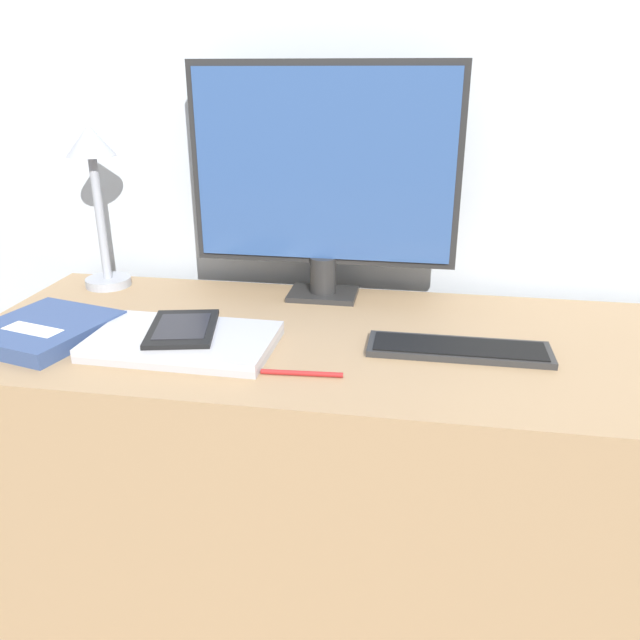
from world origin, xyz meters
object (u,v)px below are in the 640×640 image
object	(u,v)px
ereader	(182,328)
notebook	(44,330)
monitor	(323,176)
laptop	(183,341)
keyboard	(459,349)
desk_lamp	(95,178)
pen	(302,373)

from	to	relation	value
ereader	notebook	bearing A→B (deg)	-176.47
monitor	laptop	bearing A→B (deg)	-122.81
keyboard	desk_lamp	xyz separation A→B (m)	(-0.82, 0.25, 0.25)
laptop	pen	bearing A→B (deg)	-17.83
laptop	ereader	bearing A→B (deg)	111.27
desk_lamp	monitor	bearing A→B (deg)	1.10
desk_lamp	notebook	size ratio (longest dim) A/B	1.35
keyboard	laptop	bearing A→B (deg)	-172.81
monitor	laptop	distance (m)	0.47
monitor	desk_lamp	distance (m)	0.53
monitor	notebook	xyz separation A→B (m)	(-0.50, -0.33, -0.26)
desk_lamp	pen	world-z (taller)	desk_lamp
ereader	desk_lamp	size ratio (longest dim) A/B	0.53
notebook	pen	xyz separation A→B (m)	(0.53, -0.08, -0.01)
notebook	ereader	bearing A→B (deg)	3.53
keyboard	pen	world-z (taller)	keyboard
keyboard	pen	size ratio (longest dim) A/B	2.36
pen	keyboard	bearing A→B (deg)	27.90
pen	monitor	bearing A→B (deg)	94.08
laptop	notebook	distance (m)	0.28
keyboard	notebook	distance (m)	0.80
keyboard	notebook	size ratio (longest dim) A/B	1.21
ereader	desk_lamp	bearing A→B (deg)	135.63
ereader	pen	xyz separation A→B (m)	(0.25, -0.10, -0.03)
keyboard	notebook	xyz separation A→B (m)	(-0.79, -0.06, 0.01)
monitor	ereader	bearing A→B (deg)	-125.44
notebook	monitor	bearing A→B (deg)	33.27
desk_lamp	notebook	xyz separation A→B (m)	(0.03, -0.32, -0.24)
monitor	desk_lamp	size ratio (longest dim) A/B	1.56
notebook	desk_lamp	bearing A→B (deg)	95.12
monitor	ereader	xyz separation A→B (m)	(-0.22, -0.31, -0.24)
notebook	pen	world-z (taller)	notebook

